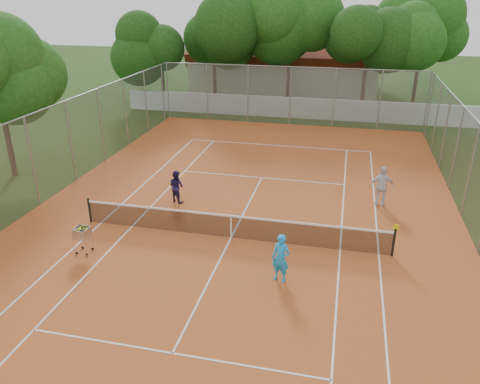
% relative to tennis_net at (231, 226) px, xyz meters
% --- Properties ---
extents(ground, '(120.00, 120.00, 0.00)m').
position_rel_tennis_net_xyz_m(ground, '(0.00, 0.00, -0.51)').
color(ground, '#1B360E').
rests_on(ground, ground).
extents(court_pad, '(18.00, 34.00, 0.02)m').
position_rel_tennis_net_xyz_m(court_pad, '(0.00, 0.00, -0.50)').
color(court_pad, '#B45423').
rests_on(court_pad, ground).
extents(court_lines, '(10.98, 23.78, 0.01)m').
position_rel_tennis_net_xyz_m(court_lines, '(0.00, 0.00, -0.49)').
color(court_lines, white).
rests_on(court_lines, court_pad).
extents(tennis_net, '(11.88, 0.10, 0.98)m').
position_rel_tennis_net_xyz_m(tennis_net, '(0.00, 0.00, 0.00)').
color(tennis_net, black).
rests_on(tennis_net, court_pad).
extents(perimeter_fence, '(18.00, 34.00, 4.00)m').
position_rel_tennis_net_xyz_m(perimeter_fence, '(0.00, 0.00, 1.49)').
color(perimeter_fence, slate).
rests_on(perimeter_fence, ground).
extents(boundary_wall, '(26.00, 0.30, 1.50)m').
position_rel_tennis_net_xyz_m(boundary_wall, '(0.00, 19.00, 0.24)').
color(boundary_wall, white).
rests_on(boundary_wall, ground).
extents(clubhouse, '(16.40, 9.00, 4.40)m').
position_rel_tennis_net_xyz_m(clubhouse, '(-2.00, 29.00, 1.69)').
color(clubhouse, beige).
rests_on(clubhouse, ground).
extents(tropical_trees, '(29.00, 19.00, 10.00)m').
position_rel_tennis_net_xyz_m(tropical_trees, '(0.00, 22.00, 4.49)').
color(tropical_trees, '#11350D').
rests_on(tropical_trees, ground).
extents(player_near, '(0.69, 0.55, 1.65)m').
position_rel_tennis_net_xyz_m(player_near, '(2.25, -2.41, 0.33)').
color(player_near, '#1B9AEC').
rests_on(player_near, court_pad).
extents(player_far_left, '(0.88, 0.80, 1.47)m').
position_rel_tennis_net_xyz_m(player_far_left, '(-3.18, 2.71, 0.24)').
color(player_far_left, '#201849').
rests_on(player_far_left, court_pad).
extents(player_far_right, '(1.09, 0.51, 1.82)m').
position_rel_tennis_net_xyz_m(player_far_right, '(5.69, 4.29, 0.42)').
color(player_far_right, silver).
rests_on(player_far_right, court_pad).
extents(ball_hopper, '(0.61, 0.61, 1.09)m').
position_rel_tennis_net_xyz_m(ball_hopper, '(-4.92, -2.27, 0.05)').
color(ball_hopper, '#AFAFB6').
rests_on(ball_hopper, court_pad).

